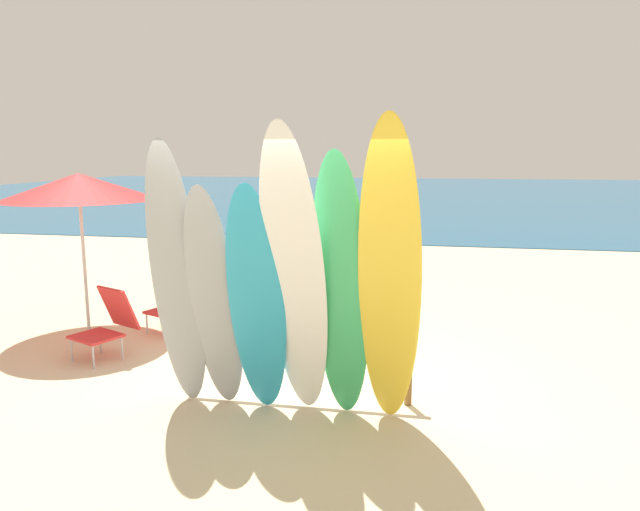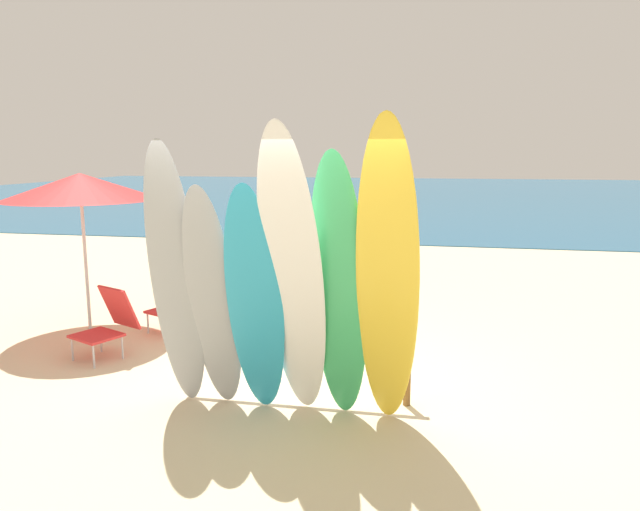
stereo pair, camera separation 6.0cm
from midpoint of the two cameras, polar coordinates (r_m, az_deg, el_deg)
The scene contains 14 objects.
ground at distance 19.55m, azimuth 6.80°, elevation 2.91°, with size 60.00×60.00×0.00m, color beige.
ocean_water at distance 35.34m, azimuth 8.60°, elevation 6.05°, with size 60.00×40.00×0.02m, color #235B7F.
surfboard_rack at distance 5.84m, azimuth -2.81°, elevation -9.11°, with size 2.36×0.07×0.64m.
surfboard_grey_0 at distance 5.46m, azimuth -14.09°, elevation -2.30°, with size 0.48×0.06×2.57m, color #999EA3.
surfboard_grey_1 at distance 5.39m, azimuth -10.59°, elevation -4.41°, with size 0.49×0.06×2.20m, color #999EA3.
surfboard_teal_2 at distance 5.20m, azimuth -6.52°, elevation -4.70°, with size 0.51×0.06×2.23m, color #289EC6.
surfboard_white_3 at distance 4.99m, azimuth -2.82°, elevation -2.35°, with size 0.54×0.06×2.76m, color white.
surfboard_green_4 at distance 5.04m, azimuth 1.71°, elevation -3.52°, with size 0.50×0.08×2.48m, color #38B266.
surfboard_yellow_5 at distance 4.89m, azimuth 6.46°, elevation -2.36°, with size 0.53×0.06×2.78m, color yellow.
beachgoer_by_water at distance 10.66m, azimuth -4.79°, elevation 1.98°, with size 0.59×0.28×1.59m.
beachgoer_near_rack at distance 13.25m, azimuth 5.98°, elevation 3.83°, with size 0.44×0.64×1.70m.
beach_chair_red at distance 7.39m, azimuth -20.16°, elevation -6.06°, with size 0.73×0.82×0.83m.
beach_chair_blue at distance 8.22m, azimuth -13.82°, elevation -4.20°, with size 0.76×0.88×0.79m.
beach_umbrella at distance 8.41m, azimuth -22.64°, elevation 6.21°, with size 2.03×2.03×2.13m.
Camera 1 is at (1.27, -5.37, 2.40)m, focal length 32.82 mm.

